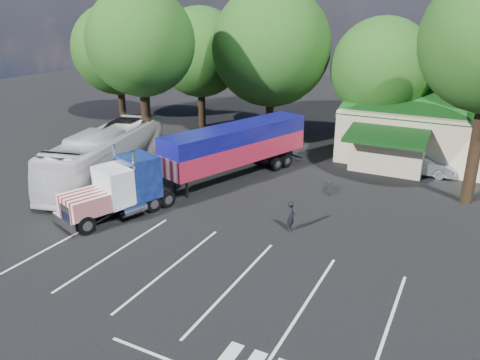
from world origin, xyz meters
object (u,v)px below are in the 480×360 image
at_px(bicycle, 329,186).
at_px(tour_bus, 107,155).
at_px(semi_truck, 210,154).
at_px(silver_sedan, 421,164).
at_px(woman, 291,216).

relative_size(bicycle, tour_bus, 0.12).
xyz_separation_m(semi_truck, bicycle, (7.33, 2.49, -1.77)).
distance_m(semi_truck, tour_bus, 7.10).
relative_size(bicycle, silver_sedan, 0.35).
height_order(woman, tour_bus, tour_bus).
relative_size(semi_truck, bicycle, 11.63).
height_order(tour_bus, silver_sedan, tour_bus).
relative_size(semi_truck, silver_sedan, 4.03).
xyz_separation_m(woman, tour_bus, (-13.92, 1.56, 0.95)).
distance_m(bicycle, silver_sedan, 7.87).
bearing_deg(silver_sedan, bicycle, 140.81).
distance_m(woman, tour_bus, 14.04).
bearing_deg(semi_truck, woman, -8.62).
bearing_deg(tour_bus, bicycle, 4.49).
xyz_separation_m(semi_truck, tour_bus, (-6.74, -2.20, -0.41)).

